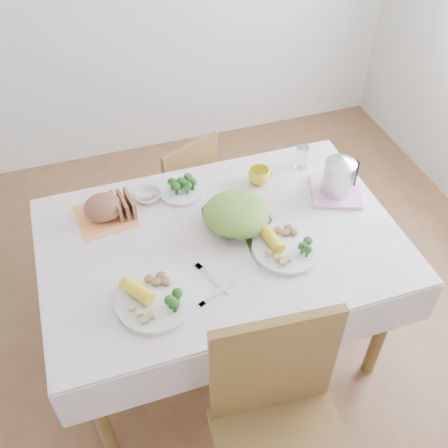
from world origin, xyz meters
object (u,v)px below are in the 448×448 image
object	(u,v)px
chair_far	(174,182)
yellow_mug	(259,176)
electric_kettle	(339,173)
dinner_plate_right	(286,248)
dinner_plate_left	(155,301)
salad_bowl	(236,220)
dining_table	(221,295)

from	to	relation	value
chair_far	yellow_mug	world-z (taller)	chair_far
chair_far	electric_kettle	xyz separation A→B (m)	(0.62, -0.66, 0.42)
electric_kettle	dinner_plate_right	bearing A→B (deg)	-126.58
dinner_plate_left	yellow_mug	size ratio (longest dim) A/B	3.01
chair_far	salad_bowl	world-z (taller)	chair_far
dinner_plate_right	chair_far	bearing A→B (deg)	105.85
chair_far	dinner_plate_left	bearing A→B (deg)	49.79
dining_table	salad_bowl	bearing A→B (deg)	32.30
yellow_mug	electric_kettle	xyz separation A→B (m)	(0.31, -0.18, 0.08)
dinner_plate_left	electric_kettle	bearing A→B (deg)	20.78
dining_table	dinner_plate_right	world-z (taller)	dinner_plate_right
dinner_plate_right	electric_kettle	size ratio (longest dim) A/B	1.46
electric_kettle	chair_far	bearing A→B (deg)	150.41
salad_bowl	yellow_mug	bearing A→B (deg)	50.30
salad_bowl	dinner_plate_right	distance (m)	0.25
chair_far	salad_bowl	size ratio (longest dim) A/B	3.03
dinner_plate_right	dining_table	bearing A→B (deg)	147.30
salad_bowl	electric_kettle	distance (m)	0.52
dining_table	chair_far	size ratio (longest dim) A/B	1.73
salad_bowl	dinner_plate_left	bearing A→B (deg)	-144.88
chair_far	yellow_mug	xyz separation A→B (m)	(0.31, -0.48, 0.34)
chair_far	yellow_mug	size ratio (longest dim) A/B	8.10
dining_table	dinner_plate_left	size ratio (longest dim) A/B	4.66
dining_table	electric_kettle	world-z (taller)	electric_kettle
dinner_plate_left	dinner_plate_right	xyz separation A→B (m)	(0.57, 0.09, 0.00)
dining_table	chair_far	distance (m)	0.78
chair_far	dinner_plate_right	distance (m)	1.01
dining_table	yellow_mug	size ratio (longest dim) A/B	14.03
chair_far	electric_kettle	world-z (taller)	electric_kettle
electric_kettle	dinner_plate_left	bearing A→B (deg)	-141.77
yellow_mug	electric_kettle	size ratio (longest dim) A/B	0.51
chair_far	yellow_mug	bearing A→B (deg)	99.62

